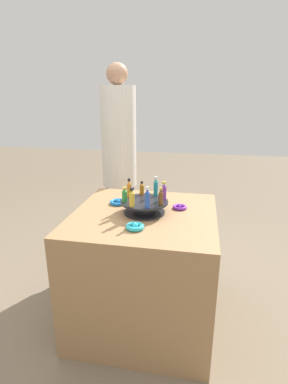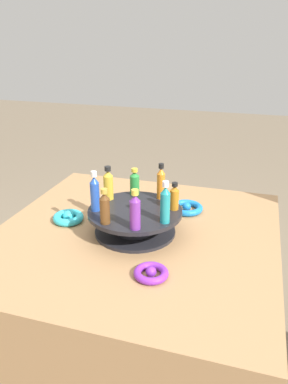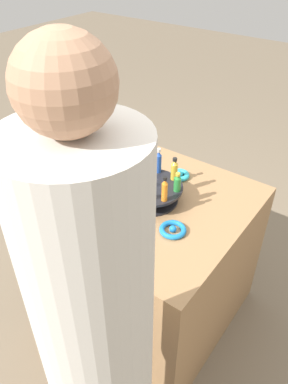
{
  "view_description": "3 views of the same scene",
  "coord_description": "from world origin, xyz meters",
  "px_view_note": "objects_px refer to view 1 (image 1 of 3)",
  "views": [
    {
      "loc": [
        -1.65,
        -0.31,
        1.44
      ],
      "look_at": [
        0.01,
        0.0,
        0.89
      ],
      "focal_mm": 28.0,
      "sensor_mm": 36.0,
      "label": 1
    },
    {
      "loc": [
        0.32,
        -0.96,
        1.32
      ],
      "look_at": [
        0.02,
        0.01,
        0.89
      ],
      "focal_mm": 35.0,
      "sensor_mm": 36.0,
      "label": 2
    },
    {
      "loc": [
        1.1,
        0.77,
        1.79
      ],
      "look_at": [
        0.15,
        0.07,
        0.92
      ],
      "focal_mm": 35.0,
      "sensor_mm": 36.0,
      "label": 3
    }
  ],
  "objects_px": {
    "ribbon_bow_teal": "(135,226)",
    "ribbon_bow_purple": "(180,207)",
    "bottle_purple": "(164,192)",
    "bottle_gold": "(132,198)",
    "bottle_teal": "(156,187)",
    "bottle_green": "(125,195)",
    "bottle_amber": "(142,189)",
    "person_figure": "(119,168)",
    "bottle_blue": "(147,198)",
    "ribbon_bow_blue": "(118,202)",
    "bottle_orange": "(129,189)",
    "display_stand": "(144,206)",
    "bottle_brown": "(161,197)"
  },
  "relations": [
    {
      "from": "ribbon_bow_teal",
      "to": "ribbon_bow_purple",
      "type": "xyz_separation_m",
      "value": [
        0.34,
        -0.21,
        -0.0
      ]
    },
    {
      "from": "bottle_purple",
      "to": "bottle_gold",
      "type": "xyz_separation_m",
      "value": [
        -0.14,
        0.16,
        -0.0
      ]
    },
    {
      "from": "bottle_teal",
      "to": "bottle_green",
      "type": "distance_m",
      "value": 0.22
    },
    {
      "from": "ribbon_bow_teal",
      "to": "ribbon_bow_purple",
      "type": "height_order",
      "value": "ribbon_bow_teal"
    },
    {
      "from": "bottle_amber",
      "to": "person_figure",
      "type": "distance_m",
      "value": 0.7
    },
    {
      "from": "bottle_green",
      "to": "bottle_blue",
      "type": "xyz_separation_m",
      "value": [
        -0.07,
        -0.15,
        0.02
      ]
    },
    {
      "from": "bottle_teal",
      "to": "ribbon_bow_blue",
      "type": "xyz_separation_m",
      "value": [
        0.02,
        0.25,
        -0.12
      ]
    },
    {
      "from": "bottle_purple",
      "to": "bottle_gold",
      "type": "distance_m",
      "value": 0.22
    },
    {
      "from": "bottle_purple",
      "to": "bottle_orange",
      "type": "relative_size",
      "value": 0.98
    },
    {
      "from": "bottle_orange",
      "to": "bottle_green",
      "type": "distance_m",
      "value": 0.09
    },
    {
      "from": "bottle_blue",
      "to": "person_figure",
      "type": "relative_size",
      "value": 0.07
    },
    {
      "from": "bottle_amber",
      "to": "bottle_blue",
      "type": "relative_size",
      "value": 0.7
    },
    {
      "from": "ribbon_bow_blue",
      "to": "ribbon_bow_purple",
      "type": "xyz_separation_m",
      "value": [
        -0.01,
        -0.4,
        -0.0
      ]
    },
    {
      "from": "bottle_orange",
      "to": "ribbon_bow_purple",
      "type": "xyz_separation_m",
      "value": [
        0.06,
        -0.31,
        -0.12
      ]
    },
    {
      "from": "display_stand",
      "to": "ribbon_bow_purple",
      "type": "height_order",
      "value": "display_stand"
    },
    {
      "from": "bottle_purple",
      "to": "bottle_teal",
      "type": "relative_size",
      "value": 0.93
    },
    {
      "from": "bottle_brown",
      "to": "bottle_teal",
      "type": "xyz_separation_m",
      "value": [
        0.16,
        0.05,
        0.01
      ]
    },
    {
      "from": "bottle_brown",
      "to": "bottle_teal",
      "type": "height_order",
      "value": "bottle_teal"
    },
    {
      "from": "ribbon_bow_blue",
      "to": "bottle_orange",
      "type": "bearing_deg",
      "value": -127.32
    },
    {
      "from": "ribbon_bow_purple",
      "to": "person_figure",
      "type": "bearing_deg",
      "value": 41.83
    },
    {
      "from": "bottle_gold",
      "to": "bottle_orange",
      "type": "bearing_deg",
      "value": 18.72
    },
    {
      "from": "bottle_amber",
      "to": "ribbon_bow_purple",
      "type": "relative_size",
      "value": 0.97
    },
    {
      "from": "ribbon_bow_teal",
      "to": "person_figure",
      "type": "xyz_separation_m",
      "value": [
        0.96,
        0.35,
        0.07
      ]
    },
    {
      "from": "bottle_brown",
      "to": "display_stand",
      "type": "bearing_deg",
      "value": 63.72
    },
    {
      "from": "bottle_teal",
      "to": "bottle_gold",
      "type": "xyz_separation_m",
      "value": [
        -0.21,
        0.1,
        -0.01
      ]
    },
    {
      "from": "bottle_purple",
      "to": "person_figure",
      "type": "distance_m",
      "value": 0.84
    },
    {
      "from": "bottle_teal",
      "to": "bottle_amber",
      "type": "height_order",
      "value": "bottle_teal"
    },
    {
      "from": "bottle_gold",
      "to": "bottle_brown",
      "type": "bearing_deg",
      "value": -71.28
    },
    {
      "from": "ribbon_bow_blue",
      "to": "ribbon_bow_teal",
      "type": "relative_size",
      "value": 1.12
    },
    {
      "from": "ribbon_bow_teal",
      "to": "bottle_brown",
      "type": "bearing_deg",
      "value": -32.04
    },
    {
      "from": "display_stand",
      "to": "bottle_teal",
      "type": "relative_size",
      "value": 2.31
    },
    {
      "from": "bottle_purple",
      "to": "bottle_amber",
      "type": "height_order",
      "value": "bottle_purple"
    },
    {
      "from": "bottle_gold",
      "to": "bottle_blue",
      "type": "distance_m",
      "value": 0.09
    },
    {
      "from": "display_stand",
      "to": "bottle_purple",
      "type": "xyz_separation_m",
      "value": [
        0.04,
        -0.11,
        0.09
      ]
    },
    {
      "from": "bottle_gold",
      "to": "ribbon_bow_teal",
      "type": "distance_m",
      "value": 0.18
    },
    {
      "from": "bottle_amber",
      "to": "bottle_green",
      "type": "distance_m",
      "value": 0.17
    },
    {
      "from": "ribbon_bow_purple",
      "to": "bottle_purple",
      "type": "bearing_deg",
      "value": 127.78
    },
    {
      "from": "bottle_blue",
      "to": "ribbon_bow_teal",
      "type": "bearing_deg",
      "value": 159.59
    },
    {
      "from": "bottle_amber",
      "to": "bottle_blue",
      "type": "xyz_separation_m",
      "value": [
        -0.22,
        -0.08,
        0.02
      ]
    },
    {
      "from": "person_figure",
      "to": "ribbon_bow_blue",
      "type": "bearing_deg",
      "value": -11.39
    },
    {
      "from": "person_figure",
      "to": "bottle_green",
      "type": "bearing_deg",
      "value": -8.3
    },
    {
      "from": "bottle_purple",
      "to": "bottle_green",
      "type": "height_order",
      "value": "bottle_purple"
    },
    {
      "from": "bottle_gold",
      "to": "ribbon_bow_purple",
      "type": "xyz_separation_m",
      "value": [
        0.21,
        -0.26,
        -0.12
      ]
    },
    {
      "from": "bottle_green",
      "to": "ribbon_bow_purple",
      "type": "height_order",
      "value": "bottle_green"
    },
    {
      "from": "display_stand",
      "to": "bottle_blue",
      "type": "bearing_deg",
      "value": -161.28
    },
    {
      "from": "ribbon_bow_purple",
      "to": "person_figure",
      "type": "height_order",
      "value": "person_figure"
    },
    {
      "from": "bottle_purple",
      "to": "bottle_gold",
      "type": "height_order",
      "value": "bottle_purple"
    },
    {
      "from": "bottle_orange",
      "to": "ribbon_bow_blue",
      "type": "xyz_separation_m",
      "value": [
        0.07,
        0.09,
        -0.12
      ]
    },
    {
      "from": "bottle_brown",
      "to": "bottle_blue",
      "type": "distance_m",
      "value": 0.09
    },
    {
      "from": "ribbon_bow_blue",
      "to": "bottle_amber",
      "type": "bearing_deg",
      "value": -93.83
    }
  ]
}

